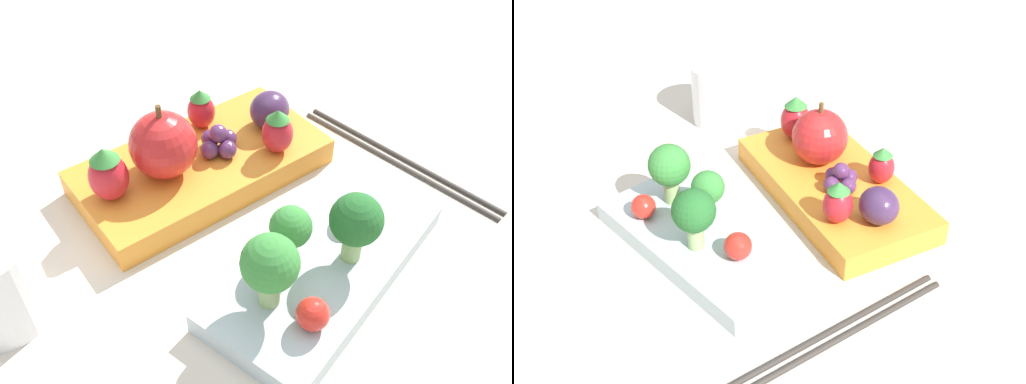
{
  "view_description": "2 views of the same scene",
  "coord_description": "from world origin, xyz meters",
  "views": [
    {
      "loc": [
        0.23,
        0.22,
        0.34
      ],
      "look_at": [
        -0.0,
        -0.0,
        0.03
      ],
      "focal_mm": 40.0,
      "sensor_mm": 36.0,
      "label": 1
    },
    {
      "loc": [
        -0.43,
        0.31,
        0.42
      ],
      "look_at": [
        -0.0,
        -0.0,
        0.03
      ],
      "focal_mm": 50.0,
      "sensor_mm": 36.0,
      "label": 2
    }
  ],
  "objects": [
    {
      "name": "chopsticks_pair",
      "position": [
        -0.15,
        0.04,
        0.0
      ],
      "size": [
        0.02,
        0.21,
        0.01
      ],
      "color": "#332D28",
      "rests_on": "ground_plane"
    },
    {
      "name": "apple",
      "position": [
        0.02,
        -0.08,
        0.05
      ],
      "size": [
        0.06,
        0.06,
        0.07
      ],
      "color": "red",
      "rests_on": "bento_box_fruit"
    },
    {
      "name": "plum",
      "position": [
        -0.08,
        -0.06,
        0.04
      ],
      "size": [
        0.04,
        0.03,
        0.03
      ],
      "color": "#42284C",
      "rests_on": "bento_box_fruit"
    },
    {
      "name": "strawberry_2",
      "position": [
        -0.04,
        -0.11,
        0.04
      ],
      "size": [
        0.03,
        0.03,
        0.04
      ],
      "color": "red",
      "rests_on": "bento_box_fruit"
    },
    {
      "name": "strawberry_1",
      "position": [
        0.07,
        -0.09,
        0.05
      ],
      "size": [
        0.03,
        0.03,
        0.05
      ],
      "color": "red",
      "rests_on": "bento_box_fruit"
    },
    {
      "name": "grape_cluster",
      "position": [
        -0.02,
        -0.07,
        0.03
      ],
      "size": [
        0.04,
        0.04,
        0.03
      ],
      "color": "#562D5B",
      "rests_on": "bento_box_fruit"
    },
    {
      "name": "broccoli_floret_0",
      "position": [
        -0.01,
        0.08,
        0.06
      ],
      "size": [
        0.04,
        0.04,
        0.06
      ],
      "color": "#93B770",
      "rests_on": "bento_box_savoury"
    },
    {
      "name": "strawberry_0",
      "position": [
        -0.06,
        -0.04,
        0.04
      ],
      "size": [
        0.03,
        0.03,
        0.04
      ],
      "color": "red",
      "rests_on": "bento_box_fruit"
    },
    {
      "name": "broccoli_floret_1",
      "position": [
        0.06,
        0.07,
        0.06
      ],
      "size": [
        0.04,
        0.04,
        0.06
      ],
      "color": "#93B770",
      "rests_on": "bento_box_savoury"
    },
    {
      "name": "bento_box_savoury",
      "position": [
        0.0,
        0.07,
        0.01
      ],
      "size": [
        0.21,
        0.12,
        0.02
      ],
      "color": "silver",
      "rests_on": "ground_plane"
    },
    {
      "name": "drinking_cup",
      "position": [
        0.19,
        -0.07,
        0.04
      ],
      "size": [
        0.07,
        0.07,
        0.07
      ],
      "color": "white",
      "rests_on": "ground_plane"
    },
    {
      "name": "ground_plane",
      "position": [
        0.0,
        0.0,
        0.0
      ],
      "size": [
        4.0,
        4.0,
        0.0
      ],
      "primitive_type": "plane",
      "color": "beige"
    },
    {
      "name": "cherry_tomato_0",
      "position": [
        -0.05,
        0.06,
        0.03
      ],
      "size": [
        0.02,
        0.02,
        0.02
      ],
      "color": "red",
      "rests_on": "bento_box_savoury"
    },
    {
      "name": "bento_box_fruit",
      "position": [
        -0.01,
        -0.08,
        0.01
      ],
      "size": [
        0.23,
        0.14,
        0.02
      ],
      "color": "orange",
      "rests_on": "ground_plane"
    },
    {
      "name": "broccoli_floret_2",
      "position": [
        0.02,
        0.05,
        0.05
      ],
      "size": [
        0.03,
        0.03,
        0.05
      ],
      "color": "#93B770",
      "rests_on": "bento_box_savoury"
    },
    {
      "name": "cherry_tomato_1",
      "position": [
        0.05,
        0.1,
        0.03
      ],
      "size": [
        0.02,
        0.02,
        0.02
      ],
      "color": "red",
      "rests_on": "bento_box_savoury"
    }
  ]
}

